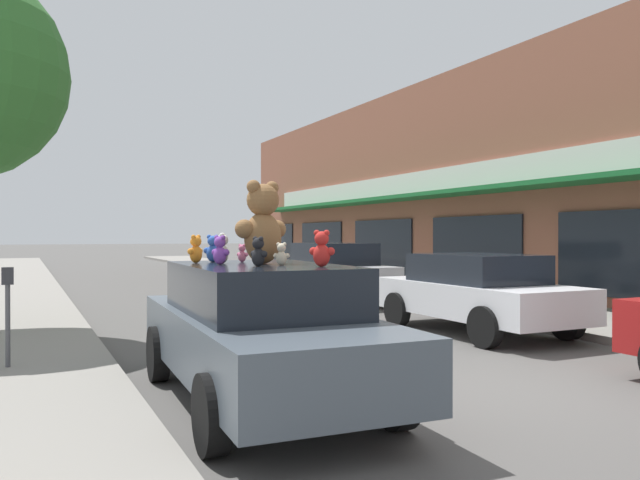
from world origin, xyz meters
TOP-DOWN VIEW (x-y plane):
  - ground_plane at (0.00, 0.00)m, footprint 260.00×260.00m
  - storefront_row at (13.23, 8.93)m, footprint 13.22×37.02m
  - plush_art_car at (-2.59, 0.54)m, footprint 2.10×4.69m
  - teddy_bear_giant at (-2.51, 0.67)m, footprint 0.70×0.49m
  - teddy_bear_yellow at (-2.82, 1.55)m, footprint 0.20×0.20m
  - teddy_bear_white at (-2.88, 0.99)m, footprint 0.19×0.26m
  - teddy_bear_pink at (-2.57, 1.20)m, footprint 0.14×0.16m
  - teddy_bear_black at (-2.76, 0.12)m, footprint 0.17×0.23m
  - teddy_bear_cream at (-2.45, 0.25)m, footprint 0.18×0.15m
  - teddy_bear_blue at (-2.88, 1.37)m, footprint 0.24×0.20m
  - teddy_bear_purple at (-2.99, 0.69)m, footprint 0.20×0.23m
  - teddy_bear_red at (-2.20, -0.20)m, footprint 0.25×0.25m
  - teddy_bear_orange at (-3.14, 1.17)m, footprint 0.23×0.21m
  - parked_car_far_center at (2.69, 3.32)m, footprint 2.00×4.21m
  - parked_car_far_right at (2.69, 9.21)m, footprint 1.94×4.22m
  - parking_meter at (-5.10, 2.99)m, footprint 0.14×0.10m

SIDE VIEW (x-z plane):
  - ground_plane at x=0.00m, z-range 0.00..0.00m
  - parked_car_far_center at x=2.69m, z-range 0.05..1.52m
  - plush_art_car at x=-2.59m, z-range 0.05..1.55m
  - parked_car_far_right at x=2.69m, z-range 0.04..1.65m
  - parking_meter at x=-5.10m, z-range 0.32..1.59m
  - teddy_bear_pink at x=-2.57m, z-range 1.50..1.71m
  - teddy_bear_cream at x=-2.45m, z-range 1.50..1.74m
  - teddy_bear_yellow at x=-2.82m, z-range 1.50..1.79m
  - teddy_bear_black at x=-2.76m, z-range 1.50..1.80m
  - teddy_bear_purple at x=-2.99m, z-range 1.50..1.81m
  - teddy_bear_orange at x=-3.14m, z-range 1.50..1.82m
  - teddy_bear_blue at x=-2.88m, z-range 1.50..1.82m
  - teddy_bear_white at x=-2.88m, z-range 1.50..1.84m
  - teddy_bear_red at x=-2.20m, z-range 1.49..1.87m
  - teddy_bear_giant at x=-2.51m, z-range 1.48..2.41m
  - storefront_row at x=13.23m, z-range 0.00..7.04m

